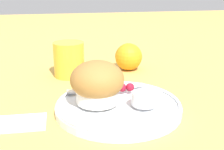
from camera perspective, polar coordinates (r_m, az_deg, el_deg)
name	(u,v)px	position (r m, az deg, el deg)	size (l,w,h in m)	color
ground_plane	(119,113)	(0.59, 1.34, -7.00)	(3.00, 3.00, 0.00)	tan
plate	(117,106)	(0.59, 0.92, -5.77)	(0.24, 0.24, 0.02)	white
muffin	(97,83)	(0.57, -2.72, -1.44)	(0.10, 0.10, 0.08)	silver
cream_ramekin	(144,98)	(0.57, 5.90, -4.22)	(0.05, 0.05, 0.02)	silver
berry_pair	(126,87)	(0.63, 2.58, -2.27)	(0.03, 0.02, 0.02)	maroon
butter_knife	(106,88)	(0.65, -1.04, -2.41)	(0.16, 0.03, 0.00)	silver
orange_fruit	(129,57)	(0.83, 3.05, 3.34)	(0.07, 0.07, 0.07)	orange
juice_glass	(69,59)	(0.78, -7.87, 2.84)	(0.08, 0.08, 0.09)	gold
folded_napkin	(12,123)	(0.57, -17.77, -8.28)	(0.11, 0.06, 0.01)	white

